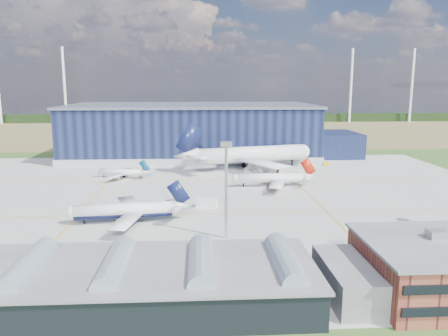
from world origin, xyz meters
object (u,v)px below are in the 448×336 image
light_mast_center (226,174)px  gse_tug_a (182,263)px  hangar (197,133)px  airliner_red (270,173)px  airliner_widebody (252,146)px  car_a (440,262)px  airliner_navy (124,203)px  gse_van_a (207,203)px  gse_tug_c (326,164)px  gse_cart_b (223,167)px  car_b (150,269)px  gse_van_b (251,170)px  airliner_regional (120,169)px

light_mast_center → gse_tug_a: size_ratio=6.33×
hangar → airliner_red: hangar is taller
airliner_widebody → car_a: (25.97, -103.00, -9.46)m
airliner_widebody → airliner_navy: bearing=-135.5°
gse_van_a → gse_tug_c: 85.29m
light_mast_center → airliner_red: 56.32m
airliner_navy → airliner_widebody: 83.13m
airliner_red → gse_van_a: bearing=47.6°
hangar → gse_cart_b: size_ratio=51.52×
gse_tug_a → gse_van_a: 43.09m
airliner_widebody → gse_tug_c: size_ratio=18.71×
hangar → car_a: size_ratio=40.16×
airliner_navy → gse_tug_c: airliner_navy is taller
airliner_navy → airliner_widebody: bearing=-125.9°
gse_tug_c → car_a: 110.34m
airliner_widebody → light_mast_center: bearing=-115.6°
gse_tug_a → car_a: bearing=0.4°
airliner_navy → car_b: airliner_navy is taller
airliner_widebody → gse_van_b: (-1.25, -7.73, -9.01)m
gse_van_b → gse_tug_a: bearing=-158.3°
gse_van_a → car_b: size_ratio=1.90×
light_mast_center → car_a: light_mast_center is taller
car_a → car_b: car_a is taller
airliner_red → gse_cart_b: (-14.87, 35.62, -4.38)m
gse_tug_a → airliner_navy: bearing=121.5°
airliner_widebody → gse_tug_a: size_ratio=17.01×
gse_van_a → car_b: 46.24m
gse_tug_c → car_a: bearing=-72.7°
car_a → gse_tug_c: bearing=-4.7°
airliner_red → gse_cart_b: 38.85m
airliner_red → gse_van_b: airliner_red is taller
airliner_red → car_b: 78.28m
hangar → airliner_navy: 113.00m
light_mast_center → airliner_navy: bearing=152.5°
gse_tug_c → car_a: size_ratio=0.92×
car_b → gse_van_b: bearing=-15.3°
car_a → car_b: bearing=89.8°
airliner_regional → gse_tug_a: (27.08, -86.00, -2.94)m
airliner_red → airliner_regional: (-55.77, 18.00, -1.29)m
airliner_regional → car_b: bearing=117.8°
airliner_navy → hangar: bearing=-104.9°
hangar → airliner_regional: hangar is taller
car_a → gse_tug_a: bearing=87.6°
hangar → light_mast_center: (7.19, -124.80, 3.82)m
light_mast_center → airliner_regional: 79.96m
hangar → car_b: hangar is taller
hangar → car_b: 143.49m
airliner_regional → gse_tug_a: airliner_regional is taller
gse_tug_a → car_b: size_ratio=1.12×
airliner_navy → gse_tug_c: (76.89, 78.44, -4.62)m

